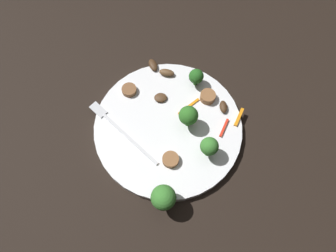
# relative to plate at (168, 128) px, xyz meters

# --- Properties ---
(ground_plane) EXTENTS (1.40, 1.40, 0.00)m
(ground_plane) POSITION_rel_plate_xyz_m (0.00, 0.00, -0.01)
(ground_plane) COLOR black
(plate) EXTENTS (0.29, 0.29, 0.02)m
(plate) POSITION_rel_plate_xyz_m (0.00, 0.00, 0.00)
(plate) COLOR white
(plate) RESTS_ON ground_plane
(fork) EXTENTS (0.18, 0.02, 0.00)m
(fork) POSITION_rel_plate_xyz_m (0.06, 0.07, 0.01)
(fork) COLOR silver
(fork) RESTS_ON plate
(broccoli_floret_0) EXTENTS (0.04, 0.04, 0.06)m
(broccoli_floret_0) POSITION_rel_plate_xyz_m (-0.02, -0.03, 0.05)
(broccoli_floret_0) COLOR #347525
(broccoli_floret_0) RESTS_ON plate
(broccoli_floret_1) EXTENTS (0.03, 0.03, 0.05)m
(broccoli_floret_1) POSITION_rel_plate_xyz_m (-0.09, -0.01, 0.04)
(broccoli_floret_1) COLOR #408630
(broccoli_floret_1) RESTS_ON plate
(broccoli_floret_2) EXTENTS (0.04, 0.04, 0.05)m
(broccoli_floret_2) POSITION_rel_plate_xyz_m (-0.10, 0.11, 0.04)
(broccoli_floret_2) COLOR #408630
(broccoli_floret_2) RESTS_ON plate
(broccoli_floret_3) EXTENTS (0.03, 0.03, 0.04)m
(broccoli_floret_3) POSITION_rel_plate_xyz_m (0.03, -0.11, 0.04)
(broccoli_floret_3) COLOR #296420
(broccoli_floret_3) RESTS_ON plate
(sausage_slice_0) EXTENTS (0.04, 0.04, 0.02)m
(sausage_slice_0) POSITION_rel_plate_xyz_m (-0.01, -0.10, 0.02)
(sausage_slice_0) COLOR brown
(sausage_slice_0) RESTS_ON plate
(sausage_slice_1) EXTENTS (0.04, 0.04, 0.01)m
(sausage_slice_1) POSITION_rel_plate_xyz_m (-0.05, 0.05, 0.01)
(sausage_slice_1) COLOR brown
(sausage_slice_1) RESTS_ON plate
(sausage_slice_2) EXTENTS (0.04, 0.04, 0.01)m
(sausage_slice_2) POSITION_rel_plate_xyz_m (0.11, -0.00, 0.01)
(sausage_slice_2) COLOR brown
(sausage_slice_2) RESTS_ON plate
(mushroom_0) EXTENTS (0.03, 0.03, 0.01)m
(mushroom_0) POSITION_rel_plate_xyz_m (0.05, -0.03, 0.01)
(mushroom_0) COLOR #4C331E
(mushroom_0) RESTS_ON plate
(mushroom_1) EXTENTS (0.03, 0.03, 0.01)m
(mushroom_1) POSITION_rel_plate_xyz_m (0.12, -0.08, 0.01)
(mushroom_1) COLOR #422B19
(mushroom_1) RESTS_ON plate
(mushroom_2) EXTENTS (0.03, 0.03, 0.01)m
(mushroom_2) POSITION_rel_plate_xyz_m (-0.05, -0.10, 0.01)
(mushroom_2) COLOR #422B19
(mushroom_2) RESTS_ON plate
(mushroom_3) EXTENTS (0.04, 0.03, 0.01)m
(mushroom_3) POSITION_rel_plate_xyz_m (0.08, -0.08, 0.02)
(mushroom_3) COLOR brown
(mushroom_3) RESTS_ON plate
(pepper_strip_0) EXTENTS (0.02, 0.04, 0.00)m
(pepper_strip_0) POSITION_rel_plate_xyz_m (-0.09, -0.11, 0.01)
(pepper_strip_0) COLOR orange
(pepper_strip_0) RESTS_ON plate
(pepper_strip_1) EXTENTS (0.02, 0.04, 0.00)m
(pepper_strip_1) POSITION_rel_plate_xyz_m (-0.08, -0.07, 0.01)
(pepper_strip_1) COLOR red
(pepper_strip_1) RESTS_ON plate
(pepper_strip_2) EXTENTS (0.01, 0.05, 0.00)m
(pepper_strip_2) POSITION_rel_plate_xyz_m (0.00, -0.06, 0.01)
(pepper_strip_2) COLOR orange
(pepper_strip_2) RESTS_ON plate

